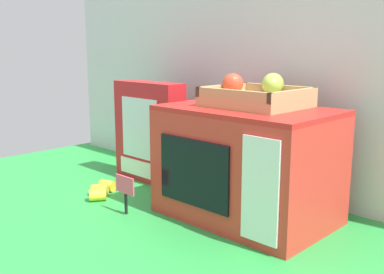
{
  "coord_description": "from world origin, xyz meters",
  "views": [
    {
      "loc": [
        0.84,
        -0.87,
        0.42
      ],
      "look_at": [
        -0.02,
        0.01,
        0.17
      ],
      "focal_mm": 42.27,
      "sensor_mm": 36.0,
      "label": 1
    }
  ],
  "objects_px": {
    "toy_microwave": "(246,163)",
    "cookie_set_box": "(149,132)",
    "price_sign": "(125,189)",
    "food_groups_crate": "(257,96)",
    "loose_toy_banana": "(102,190)"
  },
  "relations": [
    {
      "from": "cookie_set_box",
      "to": "loose_toy_banana",
      "type": "height_order",
      "value": "cookie_set_box"
    },
    {
      "from": "food_groups_crate",
      "to": "cookie_set_box",
      "type": "xyz_separation_m",
      "value": [
        -0.41,
        0.0,
        -0.14
      ]
    },
    {
      "from": "toy_microwave",
      "to": "loose_toy_banana",
      "type": "relative_size",
      "value": 3.45
    },
    {
      "from": "toy_microwave",
      "to": "loose_toy_banana",
      "type": "height_order",
      "value": "toy_microwave"
    },
    {
      "from": "toy_microwave",
      "to": "food_groups_crate",
      "type": "relative_size",
      "value": 1.87
    },
    {
      "from": "price_sign",
      "to": "loose_toy_banana",
      "type": "bearing_deg",
      "value": 166.0
    },
    {
      "from": "toy_microwave",
      "to": "price_sign",
      "type": "distance_m",
      "value": 0.31
    },
    {
      "from": "cookie_set_box",
      "to": "loose_toy_banana",
      "type": "distance_m",
      "value": 0.24
    },
    {
      "from": "toy_microwave",
      "to": "cookie_set_box",
      "type": "height_order",
      "value": "cookie_set_box"
    },
    {
      "from": "food_groups_crate",
      "to": "cookie_set_box",
      "type": "bearing_deg",
      "value": 179.95
    },
    {
      "from": "loose_toy_banana",
      "to": "cookie_set_box",
      "type": "bearing_deg",
      "value": 95.91
    },
    {
      "from": "price_sign",
      "to": "cookie_set_box",
      "type": "bearing_deg",
      "value": 127.8
    },
    {
      "from": "price_sign",
      "to": "food_groups_crate",
      "type": "bearing_deg",
      "value": 46.78
    },
    {
      "from": "food_groups_crate",
      "to": "loose_toy_banana",
      "type": "distance_m",
      "value": 0.52
    },
    {
      "from": "price_sign",
      "to": "toy_microwave",
      "type": "bearing_deg",
      "value": 40.72
    }
  ]
}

